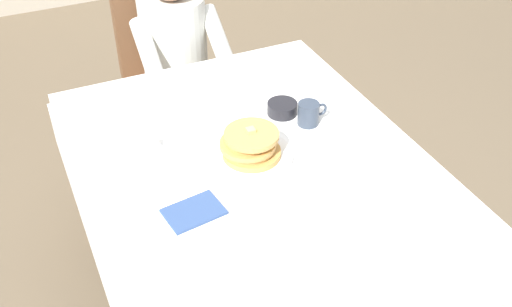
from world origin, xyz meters
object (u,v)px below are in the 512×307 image
at_px(cup_coffee, 309,114).
at_px(spoon_near_edge, 293,218).
at_px(chair_diner, 169,62).
at_px(bowl_butter, 282,108).
at_px(plate_breakfast, 250,156).
at_px(fork_left_of_plate, 198,176).
at_px(diner_person, 177,51).
at_px(dining_table_main, 259,190).
at_px(syrup_pitcher, 151,141).
at_px(knife_right_of_plate, 303,146).
at_px(breakfast_stack, 250,144).

height_order(cup_coffee, spoon_near_edge, cup_coffee).
xyz_separation_m(chair_diner, bowl_butter, (0.16, -0.91, 0.23)).
height_order(plate_breakfast, cup_coffee, cup_coffee).
bearing_deg(fork_left_of_plate, bowl_butter, -59.90).
relative_size(diner_person, spoon_near_edge, 7.47).
relative_size(dining_table_main, diner_person, 1.36).
height_order(chair_diner, syrup_pitcher, chair_diner).
height_order(dining_table_main, cup_coffee, cup_coffee).
xyz_separation_m(cup_coffee, fork_left_of_plate, (-0.46, -0.12, -0.04)).
bearing_deg(knife_right_of_plate, fork_left_of_plate, 91.60).
bearing_deg(chair_diner, fork_left_of_plate, 77.49).
xyz_separation_m(diner_person, knife_right_of_plate, (0.13, -0.97, 0.07)).
bearing_deg(diner_person, bowl_butter, 101.76).
bearing_deg(breakfast_stack, dining_table_main, -87.29).
distance_m(breakfast_stack, syrup_pitcher, 0.34).
distance_m(dining_table_main, bowl_butter, 0.35).
height_order(plate_breakfast, spoon_near_edge, plate_breakfast).
relative_size(chair_diner, cup_coffee, 8.23).
bearing_deg(spoon_near_edge, dining_table_main, 75.86).
bearing_deg(chair_diner, spoon_near_edge, 87.53).
relative_size(diner_person, cup_coffee, 9.91).
distance_m(breakfast_stack, cup_coffee, 0.29).
distance_m(cup_coffee, spoon_near_edge, 0.50).
bearing_deg(plate_breakfast, cup_coffee, 19.41).
bearing_deg(plate_breakfast, syrup_pitcher, 147.58).
bearing_deg(plate_breakfast, fork_left_of_plate, -173.99).
bearing_deg(spoon_near_edge, chair_diner, 74.76).
distance_m(chair_diner, cup_coffee, 1.06).
xyz_separation_m(plate_breakfast, syrup_pitcher, (-0.28, 0.18, 0.03)).
bearing_deg(syrup_pitcher, chair_diner, 69.74).
height_order(cup_coffee, fork_left_of_plate, cup_coffee).
height_order(diner_person, fork_left_of_plate, diner_person).
bearing_deg(plate_breakfast, bowl_butter, 41.79).
relative_size(diner_person, knife_right_of_plate, 5.60).
relative_size(plate_breakfast, breakfast_stack, 1.41).
bearing_deg(plate_breakfast, chair_diner, 86.92).
height_order(dining_table_main, bowl_butter, bowl_butter).
xyz_separation_m(plate_breakfast, cup_coffee, (0.27, 0.10, 0.03)).
xyz_separation_m(breakfast_stack, cup_coffee, (0.27, 0.10, -0.02)).
distance_m(syrup_pitcher, spoon_near_edge, 0.57).
distance_m(plate_breakfast, fork_left_of_plate, 0.19).
xyz_separation_m(dining_table_main, cup_coffee, (0.27, 0.16, 0.13)).
distance_m(chair_diner, diner_person, 0.21).
xyz_separation_m(dining_table_main, bowl_butter, (0.21, 0.26, 0.11)).
bearing_deg(cup_coffee, dining_table_main, -149.03).
relative_size(dining_table_main, syrup_pitcher, 19.05).
height_order(breakfast_stack, knife_right_of_plate, breakfast_stack).
relative_size(knife_right_of_plate, spoon_near_edge, 1.33).
bearing_deg(plate_breakfast, diner_person, 86.41).
relative_size(chair_diner, fork_left_of_plate, 5.17).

